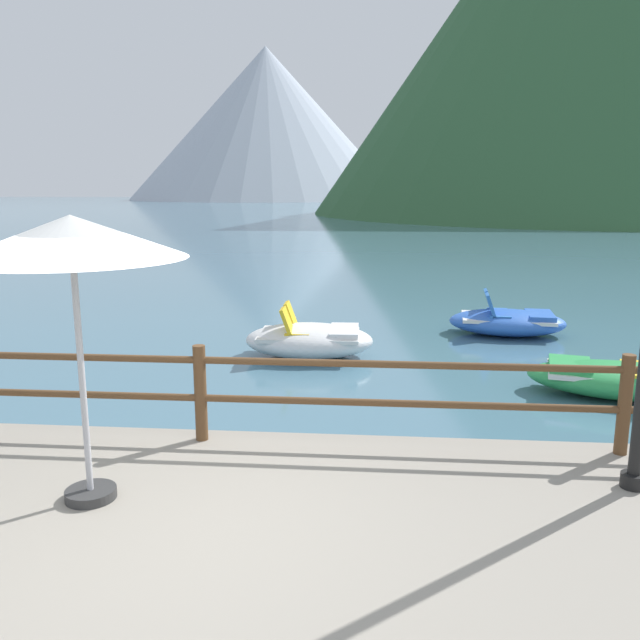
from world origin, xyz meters
The scene contains 8 objects.
ground_plane centered at (0.00, 40.00, 0.00)m, with size 200.00×200.00×0.00m, color #477084.
dock_railing centered at (0.00, 1.55, 0.98)m, with size 23.92×0.12×0.95m.
beach_umbrella centered at (-0.56, 0.26, 2.45)m, with size 1.70×1.70×2.24m.
pedal_boat_0 centered at (4.22, 8.25, 0.26)m, with size 2.30×1.50×0.83m.
pedal_boat_3 centered at (0.58, 6.27, 0.30)m, with size 2.16×1.38×0.89m.
pedal_boat_4 centered at (5.04, 4.51, 0.26)m, with size 2.69×1.66×0.83m.
cliff_headland centered at (20.30, 64.01, 18.06)m, with size 53.26×53.26×38.48m.
distant_peak centered at (-19.71, 123.97, 14.04)m, with size 52.10×52.10×28.08m, color #A8B2C1.
Camera 1 is at (1.68, -4.39, 2.86)m, focal length 36.82 mm.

